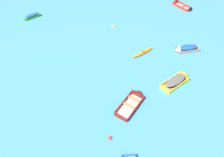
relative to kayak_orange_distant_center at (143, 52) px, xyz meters
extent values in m
cube|color=blue|center=(-3.65, -13.18, 0.04)|extent=(1.12, 0.16, 0.39)
ellipsoid|color=orange|center=(0.00, 0.00, 0.00)|extent=(3.09, 2.22, 0.30)
torus|color=black|center=(0.00, 0.00, 0.13)|extent=(0.56, 0.56, 0.06)
cube|color=gray|center=(8.78, 11.62, -0.11)|extent=(2.62, 3.23, 0.09)
cube|color=red|center=(8.24, 11.29, 0.03)|extent=(1.73, 2.76, 0.37)
cube|color=red|center=(9.33, 11.96, 0.03)|extent=(1.73, 2.76, 0.37)
cube|color=red|center=(9.61, 10.26, 0.03)|extent=(1.14, 0.77, 0.37)
cone|color=red|center=(7.92, 13.04, 0.05)|extent=(1.43, 1.26, 1.23)
cube|color=#937047|center=(8.87, 11.48, 0.11)|extent=(1.15, 0.88, 0.03)
cube|color=black|center=(9.68, 10.15, 0.16)|extent=(0.44, 0.43, 0.52)
cube|color=beige|center=(-2.81, -8.11, -0.09)|extent=(3.11, 3.41, 0.11)
cube|color=maroon|center=(-3.36, -7.67, 0.08)|extent=(2.24, 2.75, 0.46)
cube|color=maroon|center=(-2.26, -8.56, 0.08)|extent=(2.24, 2.75, 0.46)
cube|color=maroon|center=(-3.90, -9.46, 0.08)|extent=(1.16, 0.98, 0.46)
cone|color=maroon|center=(-1.68, -6.71, 0.10)|extent=(1.55, 1.46, 1.35)
cube|color=#937047|center=(-2.92, -8.25, 0.17)|extent=(1.21, 1.07, 0.03)
cube|color=#937047|center=(-2.29, -7.47, 0.17)|extent=(1.21, 1.07, 0.03)
cube|color=#99754C|center=(-15.64, 10.15, -0.11)|extent=(2.32, 1.86, 0.08)
cube|color=#288C3D|center=(-15.42, 9.79, 0.01)|extent=(2.01, 1.29, 0.32)
cube|color=#288C3D|center=(-15.87, 10.51, 0.01)|extent=(2.01, 1.29, 0.32)
cube|color=#288C3D|center=(-14.65, 10.77, 0.01)|extent=(0.51, 0.75, 0.32)
cone|color=#288C3D|center=(-16.67, 9.50, 0.03)|extent=(0.88, 0.97, 0.81)
cube|color=#937047|center=(-15.54, 10.21, 0.07)|extent=(0.61, 0.77, 0.03)
ellipsoid|color=#19478C|center=(-15.64, 10.15, 0.26)|extent=(2.13, 1.73, 0.24)
cube|color=#99754C|center=(5.83, 0.15, -0.10)|extent=(2.84, 1.39, 0.10)
cube|color=gray|center=(5.90, -0.42, 0.04)|extent=(2.84, 0.41, 0.39)
cube|color=gray|center=(5.77, 0.71, 0.04)|extent=(2.84, 0.41, 0.39)
cube|color=gray|center=(7.25, 0.32, 0.04)|extent=(0.25, 1.12, 0.39)
cone|color=gray|center=(4.36, -0.03, 0.06)|extent=(0.78, 1.16, 1.09)
cube|color=#937047|center=(5.98, 0.16, 0.12)|extent=(0.42, 1.05, 0.03)
cube|color=#937047|center=(5.15, 0.07, 0.12)|extent=(0.42, 1.05, 0.03)
ellipsoid|color=#19478C|center=(5.83, 0.15, 0.34)|extent=(2.60, 1.31, 0.30)
cube|color=#99754C|center=(2.55, -5.45, -0.10)|extent=(3.33, 2.71, 0.10)
cube|color=yellow|center=(2.21, -4.93, 0.05)|extent=(2.86, 1.86, 0.40)
cube|color=yellow|center=(2.89, -5.98, 0.05)|extent=(2.86, 1.86, 0.40)
cube|color=yellow|center=(1.14, -6.35, 0.05)|extent=(0.77, 1.10, 0.40)
cone|color=yellow|center=(4.02, -4.52, 0.07)|extent=(1.29, 1.42, 1.20)
cube|color=#937047|center=(2.40, -5.55, 0.13)|extent=(0.89, 1.13, 0.03)
ellipsoid|color=#59514C|center=(2.55, -5.45, 0.37)|extent=(3.06, 2.51, 0.35)
sphere|color=yellow|center=(-3.31, 6.45, -0.15)|extent=(0.41, 0.41, 0.41)
sphere|color=red|center=(-5.04, -11.40, -0.15)|extent=(0.39, 0.39, 0.39)
camera|label=1|loc=(-5.57, -20.22, 16.64)|focal=33.20mm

